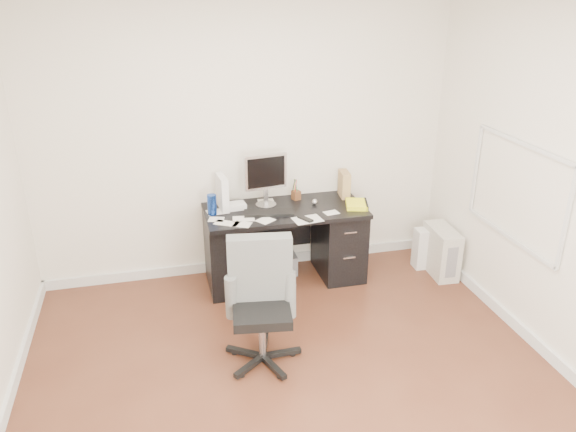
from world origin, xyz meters
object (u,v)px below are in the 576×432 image
Objects in this scene: desk at (285,242)px; lcd_monitor at (266,180)px; keyboard at (269,213)px; pc_tower at (441,251)px; wicker_basket at (273,259)px; office_chair at (262,306)px.

desk is 0.64m from lcd_monitor.
lcd_monitor is 0.32m from keyboard.
pc_tower is at bearing -9.35° from desk.
pc_tower is at bearing 4.15° from keyboard.
wicker_basket is (-1.64, 0.38, -0.07)m from pc_tower.
wicker_basket is (0.38, 1.34, -0.32)m from office_chair.
lcd_monitor is at bearing -168.27° from wicker_basket.
office_chair reaches higher than keyboard.
office_chair is at bearing -111.55° from lcd_monitor.
lcd_monitor is 1.14× the size of keyboard.
lcd_monitor reaches higher than office_chair.
lcd_monitor reaches higher than wicker_basket.
pc_tower is (1.71, -0.16, -0.52)m from keyboard.
pc_tower is at bearing -13.02° from wicker_basket.
office_chair is (-0.32, -1.33, -0.51)m from lcd_monitor.
keyboard is at bearing -151.83° from desk.
lcd_monitor is 1.07× the size of pc_tower.
pc_tower reaches higher than wicker_basket.
wicker_basket is (0.06, 0.01, -0.84)m from lcd_monitor.
lcd_monitor reaches higher than desk.
lcd_monitor is at bearing 95.27° from keyboard.
lcd_monitor is 0.84m from wicker_basket.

